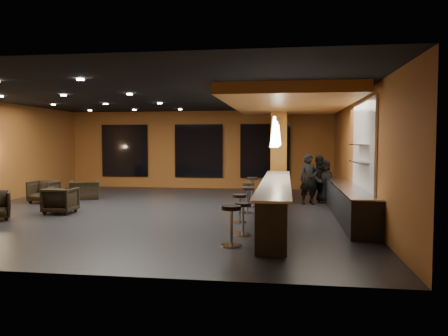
# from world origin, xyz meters

# --- Properties ---
(floor) EXTENTS (12.00, 13.00, 0.10)m
(floor) POSITION_xyz_m (0.00, 0.00, -0.05)
(floor) COLOR black
(floor) RESTS_ON ground
(ceiling) EXTENTS (12.00, 13.00, 0.10)m
(ceiling) POSITION_xyz_m (0.00, 0.00, 3.55)
(ceiling) COLOR black
(wall_back) EXTENTS (12.00, 0.10, 3.50)m
(wall_back) POSITION_xyz_m (0.00, 6.55, 1.75)
(wall_back) COLOR brown
(wall_back) RESTS_ON floor
(wall_front) EXTENTS (12.00, 0.10, 3.50)m
(wall_front) POSITION_xyz_m (0.00, -6.55, 1.75)
(wall_front) COLOR brown
(wall_front) RESTS_ON floor
(wall_right) EXTENTS (0.10, 13.00, 3.50)m
(wall_right) POSITION_xyz_m (6.05, 0.00, 1.75)
(wall_right) COLOR brown
(wall_right) RESTS_ON floor
(wood_soffit) EXTENTS (3.60, 8.00, 0.28)m
(wood_soffit) POSITION_xyz_m (4.00, 1.00, 3.36)
(wood_soffit) COLOR #AE6D33
(wood_soffit) RESTS_ON ceiling
(window_left) EXTENTS (2.20, 0.06, 2.40)m
(window_left) POSITION_xyz_m (-3.50, 6.44, 1.70)
(window_left) COLOR black
(window_left) RESTS_ON wall_back
(window_center) EXTENTS (2.20, 0.06, 2.40)m
(window_center) POSITION_xyz_m (0.00, 6.44, 1.70)
(window_center) COLOR black
(window_center) RESTS_ON wall_back
(window_right) EXTENTS (2.20, 0.06, 2.40)m
(window_right) POSITION_xyz_m (3.00, 6.44, 1.70)
(window_right) COLOR black
(window_right) RESTS_ON wall_back
(tile_backsplash) EXTENTS (0.06, 3.20, 2.40)m
(tile_backsplash) POSITION_xyz_m (5.96, -1.00, 2.00)
(tile_backsplash) COLOR white
(tile_backsplash) RESTS_ON wall_right
(bar_counter) EXTENTS (0.60, 8.00, 1.00)m
(bar_counter) POSITION_xyz_m (3.65, -1.00, 0.50)
(bar_counter) COLOR black
(bar_counter) RESTS_ON floor
(bar_top) EXTENTS (0.78, 8.10, 0.05)m
(bar_top) POSITION_xyz_m (3.65, -1.00, 1.02)
(bar_top) COLOR silver
(bar_top) RESTS_ON bar_counter
(prep_counter) EXTENTS (0.70, 6.00, 0.86)m
(prep_counter) POSITION_xyz_m (5.65, -0.50, 0.43)
(prep_counter) COLOR black
(prep_counter) RESTS_ON floor
(prep_top) EXTENTS (0.72, 6.00, 0.03)m
(prep_top) POSITION_xyz_m (5.65, -0.50, 0.89)
(prep_top) COLOR silver
(prep_top) RESTS_ON prep_counter
(wall_shelf_lower) EXTENTS (0.30, 1.50, 0.03)m
(wall_shelf_lower) POSITION_xyz_m (5.82, -1.20, 1.60)
(wall_shelf_lower) COLOR silver
(wall_shelf_lower) RESTS_ON wall_right
(wall_shelf_upper) EXTENTS (0.30, 1.50, 0.03)m
(wall_shelf_upper) POSITION_xyz_m (5.82, -1.20, 2.05)
(wall_shelf_upper) COLOR silver
(wall_shelf_upper) RESTS_ON wall_right
(column) EXTENTS (0.60, 0.60, 3.50)m
(column) POSITION_xyz_m (3.65, 3.60, 1.75)
(column) COLOR #915820
(column) RESTS_ON floor
(pendant_0) EXTENTS (0.20, 0.20, 0.70)m
(pendant_0) POSITION_xyz_m (3.65, -3.00, 2.35)
(pendant_0) COLOR white
(pendant_0) RESTS_ON wood_soffit
(pendant_1) EXTENTS (0.20, 0.20, 0.70)m
(pendant_1) POSITION_xyz_m (3.65, -0.50, 2.35)
(pendant_1) COLOR white
(pendant_1) RESTS_ON wood_soffit
(pendant_2) EXTENTS (0.20, 0.20, 0.70)m
(pendant_2) POSITION_xyz_m (3.65, 2.00, 2.35)
(pendant_2) COLOR white
(pendant_2) RESTS_ON wood_soffit
(staff_a) EXTENTS (0.69, 0.53, 1.70)m
(staff_a) POSITION_xyz_m (4.69, 1.92, 0.85)
(staff_a) COLOR black
(staff_a) RESTS_ON floor
(staff_b) EXTENTS (0.98, 0.89, 1.65)m
(staff_b) POSITION_xyz_m (5.09, 2.17, 0.82)
(staff_b) COLOR black
(staff_b) RESTS_ON floor
(staff_c) EXTENTS (0.82, 0.63, 1.50)m
(staff_c) POSITION_xyz_m (5.25, 2.40, 0.75)
(staff_c) COLOR black
(staff_c) RESTS_ON floor
(armchair_b) EXTENTS (0.86, 0.88, 0.78)m
(armchair_b) POSITION_xyz_m (-2.69, -0.96, 0.39)
(armchair_b) COLOR black
(armchair_b) RESTS_ON floor
(armchair_c) EXTENTS (0.86, 0.88, 0.78)m
(armchair_c) POSITION_xyz_m (-4.41, 1.06, 0.39)
(armchair_c) COLOR black
(armchair_c) RESTS_ON floor
(armchair_d) EXTENTS (1.32, 1.25, 0.68)m
(armchair_d) POSITION_xyz_m (-3.45, 2.19, 0.34)
(armchair_d) COLOR black
(armchair_d) RESTS_ON floor
(bar_stool_0) EXTENTS (0.42, 0.42, 0.83)m
(bar_stool_0) POSITION_xyz_m (2.82, -4.27, 0.53)
(bar_stool_0) COLOR silver
(bar_stool_0) RESTS_ON floor
(bar_stool_1) EXTENTS (0.37, 0.37, 0.74)m
(bar_stool_1) POSITION_xyz_m (2.96, -3.19, 0.47)
(bar_stool_1) COLOR silver
(bar_stool_1) RESTS_ON floor
(bar_stool_2) EXTENTS (0.38, 0.38, 0.76)m
(bar_stool_2) POSITION_xyz_m (2.73, -1.76, 0.48)
(bar_stool_2) COLOR silver
(bar_stool_2) RESTS_ON floor
(bar_stool_3) EXTENTS (0.40, 0.40, 0.78)m
(bar_stool_3) POSITION_xyz_m (2.79, -0.24, 0.50)
(bar_stool_3) COLOR silver
(bar_stool_3) RESTS_ON floor
(bar_stool_4) EXTENTS (0.40, 0.40, 0.79)m
(bar_stool_4) POSITION_xyz_m (2.73, 0.98, 0.51)
(bar_stool_4) COLOR silver
(bar_stool_4) RESTS_ON floor
(bar_stool_5) EXTENTS (0.43, 0.43, 0.85)m
(bar_stool_5) POSITION_xyz_m (2.74, 2.54, 0.54)
(bar_stool_5) COLOR silver
(bar_stool_5) RESTS_ON floor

